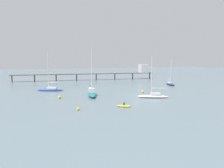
% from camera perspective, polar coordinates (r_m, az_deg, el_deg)
% --- Properties ---
extents(ground_plane, '(400.00, 400.00, 0.00)m').
position_cam_1_polar(ground_plane, '(63.29, 6.27, -3.03)').
color(ground_plane, slate).
extents(pier, '(71.05, 12.02, 7.76)m').
position_cam_1_polar(pier, '(114.76, 2.05, 3.43)').
color(pier, brown).
rests_on(pier, ground_plane).
extents(sailboat_blue, '(9.08, 6.13, 13.05)m').
position_cam_1_polar(sailboat_blue, '(75.38, -15.69, -1.20)').
color(sailboat_blue, '#2D4CB7').
rests_on(sailboat_blue, ground_plane).
extents(sailboat_teal, '(4.31, 9.82, 13.26)m').
position_cam_1_polar(sailboat_teal, '(62.52, -5.27, -2.29)').
color(sailboat_teal, '#1E727A').
rests_on(sailboat_teal, ground_plane).
extents(sailboat_navy, '(3.45, 7.08, 10.16)m').
position_cam_1_polar(sailboat_navy, '(91.70, 14.92, 0.10)').
color(sailboat_navy, navy).
rests_on(sailboat_navy, ground_plane).
extents(sailboat_white, '(8.31, 5.72, 11.23)m').
position_cam_1_polar(sailboat_white, '(60.42, 10.69, -2.90)').
color(sailboat_white, white).
rests_on(sailboat_white, ground_plane).
extents(dinghy_yellow, '(3.44, 2.98, 1.14)m').
position_cam_1_polar(dinghy_yellow, '(48.39, 3.13, -5.67)').
color(dinghy_yellow, yellow).
rests_on(dinghy_yellow, ground_plane).
extents(mooring_buoy_inner, '(0.74, 0.74, 0.74)m').
position_cam_1_polar(mooring_buoy_inner, '(69.08, 8.01, -1.95)').
color(mooring_buoy_inner, yellow).
rests_on(mooring_buoy_inner, ground_plane).
extents(mooring_buoy_mid, '(0.60, 0.60, 0.60)m').
position_cam_1_polar(mooring_buoy_mid, '(45.43, -8.76, -6.40)').
color(mooring_buoy_mid, yellow).
rests_on(mooring_buoy_mid, ground_plane).
extents(mooring_buoy_outer, '(0.79, 0.79, 0.79)m').
position_cam_1_polar(mooring_buoy_outer, '(59.72, -13.50, -3.34)').
color(mooring_buoy_outer, yellow).
rests_on(mooring_buoy_outer, ground_plane).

